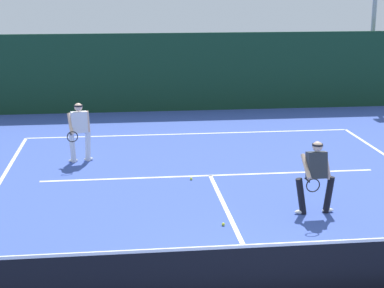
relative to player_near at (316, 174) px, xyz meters
name	(u,v)px	position (x,y,z in m)	size (l,w,h in m)	color
court_line_baseline_far	(190,134)	(-1.82, 7.35, -0.86)	(10.45, 0.10, 0.01)	white
court_line_service	(210,175)	(-1.82, 2.86, -0.86)	(8.52, 0.10, 0.01)	white
court_line_centre	(233,223)	(-1.82, -0.34, -0.86)	(0.10, 6.40, 0.01)	white
tennis_net	(271,272)	(-1.82, -3.54, -0.37)	(11.45, 0.09, 1.06)	#1E4723
player_near	(316,174)	(0.00, 0.00, 0.00)	(0.88, 0.88, 1.58)	black
player_far	(79,130)	(-5.17, 4.54, 0.03)	(0.69, 0.88, 1.63)	silver
tennis_ball	(223,224)	(-2.03, -0.47, -0.83)	(0.07, 0.07, 0.07)	#D1E033
tennis_ball_extra	(191,179)	(-2.34, 2.56, -0.83)	(0.07, 0.07, 0.07)	#D1E033
back_fence_windscreen	(179,72)	(-1.82, 11.16, 0.61)	(22.01, 0.12, 2.95)	#143622
light_pole	(375,0)	(6.31, 12.58, 3.22)	(0.55, 0.44, 6.55)	#9EA39E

